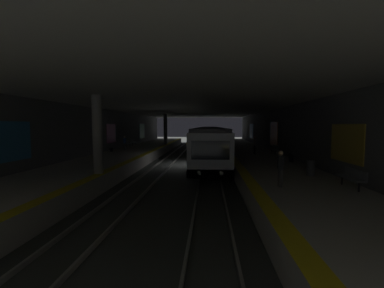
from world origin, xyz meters
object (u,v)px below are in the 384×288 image
Objects in this scene: person_standing_far at (255,145)px; trash_bin at (311,168)px; metro_train at (210,139)px; bench_left_near at (352,177)px; suitcase_rolling at (291,158)px; person_waiting_near at (280,167)px; bench_right_mid at (133,142)px; bench_left_mid at (274,149)px; pillar_near at (98,135)px; bench_right_near at (128,143)px; backpack_on_floor at (111,150)px; person_walking_mid at (125,143)px; pillar_far at (165,129)px.

trash_bin is at bearing -173.56° from person_standing_far.
bench_left_near is at bearing -164.57° from metro_train.
suitcase_rolling is (-5.23, -1.84, -0.67)m from person_standing_far.
person_waiting_near is 13.38m from person_standing_far.
bench_left_near is at bearing -143.63° from bench_right_mid.
bench_left_mid is at bearing -3.92° from trash_bin.
bench_right_near is (18.01, 4.18, -1.75)m from pillar_near.
bench_left_mid is 1.02× the size of person_waiting_near.
bench_right_near is at bearing 34.04° from person_waiting_near.
bench_right_near is 1.97× the size of suitcase_rolling.
bench_left_near is at bearing -101.44° from pillar_near.
bench_left_mid reaches higher than backpack_on_floor.
person_standing_far is 5.58m from suitcase_rolling.
bench_left_near is at bearing -179.35° from suitcase_rolling.
bench_right_mid is 1.97× the size of suitcase_rolling.
pillar_near reaches higher than metro_train.
bench_left_near is 23.00m from person_walking_mid.
metro_train is (-2.55, -6.55, -1.30)m from pillar_far.
suitcase_rolling reaches higher than bench_left_near.
bench_right_mid is at bearing 8.87° from person_walking_mid.
bench_right_near is (-4.88, 4.18, -1.75)m from pillar_far.
bench_left_mid is 1.06× the size of person_walking_mid.
person_waiting_near is 20.91m from person_walking_mid.
person_standing_far is (10.74, -10.95, -1.33)m from pillar_near.
person_waiting_near reaches higher than person_walking_mid.
pillar_near is at bearing 130.17° from bench_left_mid.
pillar_near is 2.68× the size of bench_right_near.
person_standing_far is at bearing -45.57° from pillar_near.
metro_train is 23.38× the size of bench_right_mid.
trash_bin is at bearing -41.62° from person_waiting_near.
metro_train is at bearing 15.43° from bench_left_near.
pillar_far is 0.11× the size of metro_train.
bench_right_near is 1.00× the size of bench_right_mid.
person_standing_far is 10.68m from trash_bin.
pillar_near is 16.95m from bench_left_mid.
bench_right_mid is 18.05m from person_standing_far.
metro_train is 46.77× the size of trash_bin.
pillar_far is at bearing 42.03° from person_standing_far.
pillar_near reaches higher than suitcase_rolling.
pillar_far is at bearing 36.36° from suitcase_rolling.
person_standing_far reaches higher than backpack_on_floor.
pillar_near is 5.35× the size of trash_bin.
bench_right_near is at bearing 1.17° from backpack_on_floor.
person_walking_mid is at bearing 44.18° from bench_left_near.
suitcase_rolling is (-8.38, -15.94, -0.58)m from person_walking_mid.
pillar_far is 16.41m from person_standing_far.
trash_bin is (0.14, -12.15, -1.85)m from pillar_near.
person_waiting_near is (-20.60, -13.91, 0.38)m from bench_right_near.
bench_right_mid is at bearing 57.01° from person_standing_far.
bench_right_mid is 6.77m from person_walking_mid.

